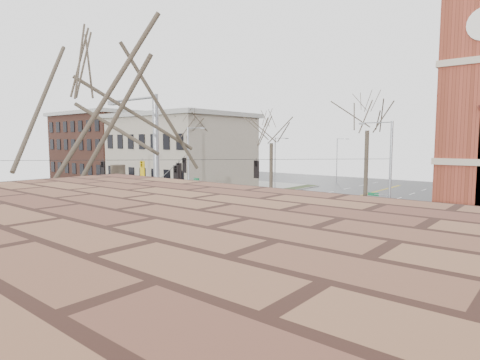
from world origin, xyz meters
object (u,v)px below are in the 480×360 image
Objects in this scene: signal_pole_ne at (388,175)px; streetlight_north_a at (276,163)px; tree_ne at (367,124)px; signal_pole_se at (154,218)px; cargo_van at (215,224)px; parked_car_a at (443,250)px; streetlight_north_b at (338,158)px; tree_se at (117,147)px; tree_nw_far at (188,131)px; tree_nw_near at (271,138)px; signal_pole_nw at (189,164)px.

signal_pole_ne is 1.12× the size of streetlight_north_a.
signal_pole_se is at bearing -83.70° from tree_ne.
cargo_van is 2.05× the size of parked_car_a.
cargo_van is 0.50× the size of tree_ne.
tree_ne is at bearing 44.00° from cargo_van.
tree_ne is (19.15, -13.96, 4.59)m from streetlight_north_a.
streetlight_north_b reaches higher than cargo_van.
signal_pole_se is at bearing 128.04° from tree_se.
tree_nw_far reaches higher than cargo_van.
signal_pole_ne is at bearing -3.85° from tree_nw_far.
tree_nw_near is at bearing 117.94° from tree_se.
parked_car_a is 19.31m from tree_nw_near.
signal_pole_nw is 32.28m from signal_pole_se.
cargo_van is at bearing -36.89° from signal_pole_nw.
signal_pole_se is at bearing -60.91° from streetlight_north_a.
parked_car_a is at bearing 6.11° from cargo_van.
cargo_van is (-9.40, -9.94, -3.62)m from signal_pole_ne.
parked_car_a is (14.32, 6.47, -0.81)m from cargo_van.
tree_nw_near is at bearing -173.42° from tree_ne.
streetlight_north_b is 66.96m from tree_se.
signal_pole_nw is 4.59m from tree_nw_far.
streetlight_north_b is at bearing 30.78° from parked_car_a.
signal_pole_nw is 36.51m from streetlight_north_b.
streetlight_north_a is (0.67, 16.50, -0.48)m from signal_pole_nw.
tree_nw_far is at bearing 76.98° from parked_car_a.
signal_pole_nw is 1.00× the size of signal_pole_se.
streetlight_north_a is 15.67m from tree_nw_far.
signal_pole_se is 2.92× the size of parked_car_a.
signal_pole_ne and signal_pole_se have the same top height.
signal_pole_ne reaches higher than streetlight_north_a.
cargo_van is 15.74m from parked_car_a.
signal_pole_nw is at bearing 79.66° from parked_car_a.
signal_pole_se is 20.62m from parked_car_a.
tree_nw_near is (-12.24, 1.45, 2.91)m from signal_pole_ne.
signal_pole_se is (22.64, -23.00, 0.00)m from signal_pole_nw.
tree_nw_far reaches higher than tree_se.
tree_nw_near is 9.56m from tree_ne.
tree_se is at bearing -68.78° from streetlight_north_b.
tree_nw_far is 0.97× the size of tree_ne.
signal_pole_nw is at bearing 134.55° from signal_pole_se.
streetlight_north_b is 39.26m from tree_ne.
streetlight_north_a is at bearing 50.25° from parked_car_a.
cargo_van is at bearing -37.39° from tree_nw_far.
parked_car_a is at bearing -35.19° from signal_pole_ne.
tree_nw_far reaches higher than signal_pole_ne.
cargo_van is 16.08m from tree_ne.
tree_nw_near is (-12.24, 24.45, 2.91)m from signal_pole_se.
streetlight_north_a is at bearing 87.68° from signal_pole_nw.
tree_nw_near reaches higher than signal_pole_nw.
tree_ne is 28.89m from tree_se.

